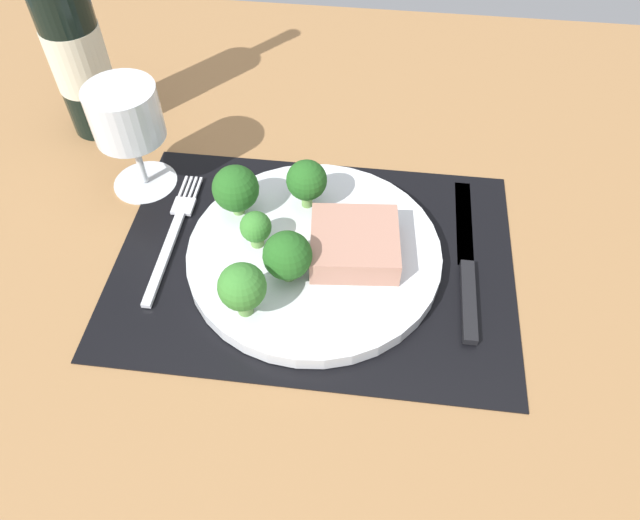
% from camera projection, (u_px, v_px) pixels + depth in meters
% --- Properties ---
extents(ground_plane, '(1.40, 1.10, 0.03)m').
position_uv_depth(ground_plane, '(314.00, 269.00, 0.66)').
color(ground_plane, '#996D42').
extents(placemat, '(0.42, 0.31, 0.00)m').
position_uv_depth(placemat, '(314.00, 260.00, 0.65)').
color(placemat, black).
rests_on(placemat, ground_plane).
extents(plate, '(0.27, 0.27, 0.02)m').
position_uv_depth(plate, '(314.00, 254.00, 0.64)').
color(plate, silver).
rests_on(plate, placemat).
extents(steak, '(0.10, 0.09, 0.03)m').
position_uv_depth(steak, '(354.00, 246.00, 0.61)').
color(steak, tan).
rests_on(steak, plate).
extents(broccoli_center, '(0.05, 0.05, 0.06)m').
position_uv_depth(broccoli_center, '(236.00, 189.00, 0.64)').
color(broccoli_center, '#6B994C').
rests_on(broccoli_center, plate).
extents(broccoli_near_steak, '(0.03, 0.03, 0.04)m').
position_uv_depth(broccoli_near_steak, '(256.00, 228.00, 0.62)').
color(broccoli_near_steak, '#6B994C').
rests_on(broccoli_near_steak, plate).
extents(broccoli_back_left, '(0.04, 0.04, 0.06)m').
position_uv_depth(broccoli_back_left, '(307.00, 181.00, 0.65)').
color(broccoli_back_left, '#6B994C').
rests_on(broccoli_back_left, plate).
extents(broccoli_near_fork, '(0.05, 0.05, 0.06)m').
position_uv_depth(broccoli_near_fork, '(287.00, 256.00, 0.58)').
color(broccoli_near_fork, '#6B994C').
rests_on(broccoli_near_fork, plate).
extents(broccoli_front_edge, '(0.05, 0.05, 0.06)m').
position_uv_depth(broccoli_front_edge, '(242.00, 288.00, 0.55)').
color(broccoli_front_edge, '#5B8942').
rests_on(broccoli_front_edge, plate).
extents(fork, '(0.02, 0.19, 0.01)m').
position_uv_depth(fork, '(173.00, 234.00, 0.66)').
color(fork, silver).
rests_on(fork, placemat).
extents(knife, '(0.02, 0.23, 0.01)m').
position_uv_depth(knife, '(467.00, 267.00, 0.63)').
color(knife, black).
rests_on(knife, placemat).
extents(wine_bottle, '(0.07, 0.07, 0.33)m').
position_uv_depth(wine_bottle, '(74.00, 45.00, 0.71)').
color(wine_bottle, black).
rests_on(wine_bottle, ground_plane).
extents(wine_glass, '(0.08, 0.08, 0.13)m').
position_uv_depth(wine_glass, '(127.00, 120.00, 0.65)').
color(wine_glass, silver).
rests_on(wine_glass, ground_plane).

